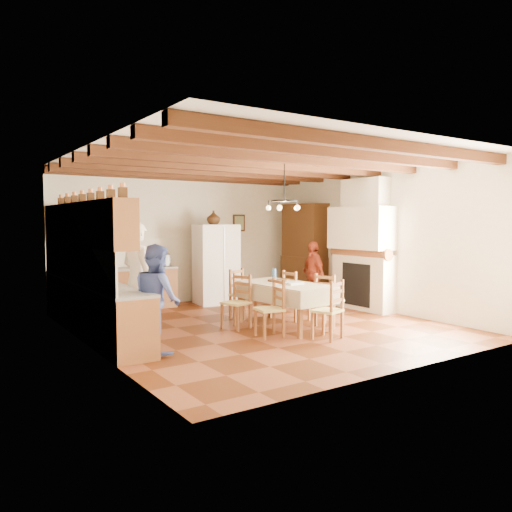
# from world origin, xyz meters

# --- Properties ---
(floor) EXTENTS (6.00, 6.50, 0.02)m
(floor) POSITION_xyz_m (0.00, 0.00, -0.01)
(floor) COLOR #4B200B
(floor) RESTS_ON ground
(ceiling) EXTENTS (6.00, 6.50, 0.02)m
(ceiling) POSITION_xyz_m (0.00, 0.00, 3.01)
(ceiling) COLOR silver
(ceiling) RESTS_ON ground
(wall_back) EXTENTS (6.00, 0.02, 3.00)m
(wall_back) POSITION_xyz_m (0.00, 3.26, 1.50)
(wall_back) COLOR beige
(wall_back) RESTS_ON ground
(wall_front) EXTENTS (6.00, 0.02, 3.00)m
(wall_front) POSITION_xyz_m (0.00, -3.26, 1.50)
(wall_front) COLOR beige
(wall_front) RESTS_ON ground
(wall_left) EXTENTS (0.02, 6.50, 3.00)m
(wall_left) POSITION_xyz_m (-3.01, 0.00, 1.50)
(wall_left) COLOR beige
(wall_left) RESTS_ON ground
(wall_right) EXTENTS (0.02, 6.50, 3.00)m
(wall_right) POSITION_xyz_m (3.01, 0.00, 1.50)
(wall_right) COLOR beige
(wall_right) RESTS_ON ground
(ceiling_beams) EXTENTS (6.00, 6.30, 0.16)m
(ceiling_beams) POSITION_xyz_m (0.00, 0.00, 2.91)
(ceiling_beams) COLOR #3C1C0F
(ceiling_beams) RESTS_ON ground
(lower_cabinets_left) EXTENTS (0.60, 4.30, 0.86)m
(lower_cabinets_left) POSITION_xyz_m (-2.70, 1.05, 0.43)
(lower_cabinets_left) COLOR brown
(lower_cabinets_left) RESTS_ON ground
(lower_cabinets_back) EXTENTS (2.30, 0.60, 0.86)m
(lower_cabinets_back) POSITION_xyz_m (-1.55, 2.95, 0.43)
(lower_cabinets_back) COLOR brown
(lower_cabinets_back) RESTS_ON ground
(countertop_left) EXTENTS (0.62, 4.30, 0.04)m
(countertop_left) POSITION_xyz_m (-2.70, 1.05, 0.88)
(countertop_left) COLOR slate
(countertop_left) RESTS_ON lower_cabinets_left
(countertop_back) EXTENTS (2.34, 0.62, 0.04)m
(countertop_back) POSITION_xyz_m (-1.55, 2.95, 0.88)
(countertop_back) COLOR slate
(countertop_back) RESTS_ON lower_cabinets_back
(backsplash_left) EXTENTS (0.03, 4.30, 0.60)m
(backsplash_left) POSITION_xyz_m (-2.98, 1.05, 1.20)
(backsplash_left) COLOR white
(backsplash_left) RESTS_ON ground
(backsplash_back) EXTENTS (2.30, 0.03, 0.60)m
(backsplash_back) POSITION_xyz_m (-1.55, 3.23, 1.20)
(backsplash_back) COLOR white
(backsplash_back) RESTS_ON ground
(upper_cabinets) EXTENTS (0.35, 4.20, 0.70)m
(upper_cabinets) POSITION_xyz_m (-2.83, 1.05, 1.85)
(upper_cabinets) COLOR brown
(upper_cabinets) RESTS_ON ground
(fireplace) EXTENTS (0.56, 1.60, 2.80)m
(fireplace) POSITION_xyz_m (2.72, 0.20, 1.40)
(fireplace) COLOR beige
(fireplace) RESTS_ON ground
(wall_picture) EXTENTS (0.34, 0.03, 0.42)m
(wall_picture) POSITION_xyz_m (1.55, 3.23, 1.85)
(wall_picture) COLOR #322014
(wall_picture) RESTS_ON ground
(refrigerator) EXTENTS (1.00, 0.86, 1.82)m
(refrigerator) POSITION_xyz_m (0.55, 2.62, 0.91)
(refrigerator) COLOR white
(refrigerator) RESTS_ON floor
(hutch) EXTENTS (0.57, 1.29, 2.31)m
(hutch) POSITION_xyz_m (2.75, 2.12, 1.16)
(hutch) COLOR #3D230C
(hutch) RESTS_ON floor
(dining_table) EXTENTS (1.07, 1.88, 0.79)m
(dining_table) POSITION_xyz_m (0.29, -0.31, 0.71)
(dining_table) COLOR beige
(dining_table) RESTS_ON floor
(chandelier) EXTENTS (0.47, 0.47, 0.03)m
(chandelier) POSITION_xyz_m (0.29, -0.31, 2.25)
(chandelier) COLOR black
(chandelier) RESTS_ON ground
(chair_left_near) EXTENTS (0.47, 0.48, 0.96)m
(chair_left_near) POSITION_xyz_m (-0.37, -0.80, 0.48)
(chair_left_near) COLOR brown
(chair_left_near) RESTS_ON floor
(chair_left_far) EXTENTS (0.51, 0.52, 0.96)m
(chair_left_far) POSITION_xyz_m (-0.49, 0.05, 0.48)
(chair_left_far) COLOR brown
(chair_left_far) RESTS_ON floor
(chair_right_near) EXTENTS (0.52, 0.53, 0.96)m
(chair_right_near) POSITION_xyz_m (1.03, -0.69, 0.48)
(chair_right_near) COLOR brown
(chair_right_near) RESTS_ON floor
(chair_right_far) EXTENTS (0.41, 0.43, 0.96)m
(chair_right_far) POSITION_xyz_m (0.88, 0.08, 0.48)
(chair_right_far) COLOR brown
(chair_right_far) RESTS_ON floor
(chair_end_near) EXTENTS (0.53, 0.52, 0.96)m
(chair_end_near) POSITION_xyz_m (0.33, -1.42, 0.48)
(chair_end_near) COLOR brown
(chair_end_near) RESTS_ON floor
(chair_end_far) EXTENTS (0.52, 0.51, 0.96)m
(chair_end_far) POSITION_xyz_m (0.14, 0.82, 0.48)
(chair_end_far) COLOR brown
(chair_end_far) RESTS_ON floor
(person_man) EXTENTS (0.59, 0.77, 1.90)m
(person_man) POSITION_xyz_m (-2.22, 0.23, 0.95)
(person_man) COLOR white
(person_man) RESTS_ON floor
(person_woman_blue) EXTENTS (0.61, 0.77, 1.57)m
(person_woman_blue) POSITION_xyz_m (-2.27, -0.68, 0.79)
(person_woman_blue) COLOR #3F5099
(person_woman_blue) RESTS_ON floor
(person_woman_red) EXTENTS (0.51, 0.90, 1.44)m
(person_woman_red) POSITION_xyz_m (2.27, 1.22, 0.72)
(person_woman_red) COLOR #B94328
(person_woman_red) RESTS_ON floor
(microwave) EXTENTS (0.56, 0.45, 0.27)m
(microwave) POSITION_xyz_m (-0.75, 2.95, 1.04)
(microwave) COLOR silver
(microwave) RESTS_ON countertop_back
(fridge_vase) EXTENTS (0.35, 0.35, 0.32)m
(fridge_vase) POSITION_xyz_m (0.49, 2.62, 1.98)
(fridge_vase) COLOR #3D230C
(fridge_vase) RESTS_ON refrigerator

